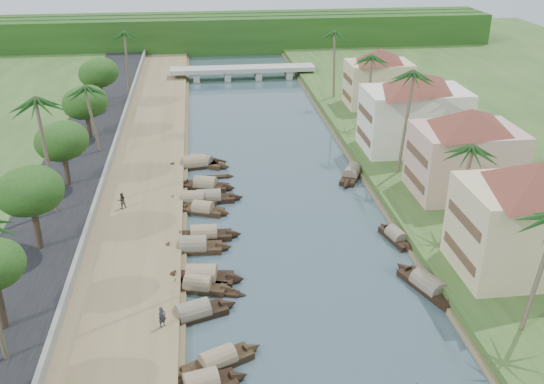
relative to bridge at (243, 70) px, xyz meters
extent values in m
plane|color=#35484F|center=(0.00, -72.00, -1.72)|extent=(220.00, 220.00, 0.00)
cube|color=brown|center=(-16.00, -52.00, -1.32)|extent=(10.00, 180.00, 0.80)
cube|color=#2B4B1E|center=(19.00, -52.00, -1.12)|extent=(16.00, 180.00, 1.20)
cube|color=black|center=(-24.50, -52.00, -1.02)|extent=(8.00, 180.00, 1.40)
cube|color=gray|center=(-20.20, -52.00, -0.37)|extent=(0.40, 180.00, 1.10)
cube|color=#1C3E11|center=(0.00, 23.00, 2.28)|extent=(120.00, 4.00, 8.00)
cube|color=#1C3E11|center=(0.00, 28.00, 2.28)|extent=(120.00, 4.00, 8.00)
cube|color=#1C3E11|center=(0.00, 33.00, 2.28)|extent=(120.00, 4.00, 8.00)
cube|color=#A1A197|center=(0.00, 0.00, 0.28)|extent=(28.00, 4.00, 0.80)
cube|color=#A1A197|center=(-9.00, 0.00, -0.82)|extent=(1.20, 3.50, 1.80)
cube|color=#A1A197|center=(-3.00, 0.00, -0.82)|extent=(1.20, 3.50, 1.80)
cube|color=#A1A197|center=(3.00, 0.00, -0.82)|extent=(1.20, 3.50, 1.80)
cube|color=#A1A197|center=(9.00, 0.00, -0.82)|extent=(1.20, 3.50, 1.80)
cube|color=beige|center=(19.00, -74.00, 3.48)|extent=(12.00, 8.00, 8.00)
pyramid|color=brown|center=(19.00, -74.00, 8.58)|extent=(14.85, 14.85, 2.20)
cube|color=brown|center=(12.95, -74.00, 1.48)|extent=(0.10, 6.40, 0.90)
cube|color=brown|center=(12.95, -74.00, 4.68)|extent=(0.10, 6.40, 0.90)
cube|color=tan|center=(20.00, -58.00, 3.23)|extent=(11.00, 8.00, 7.50)
pyramid|color=brown|center=(20.00, -58.00, 8.08)|extent=(14.11, 14.11, 2.20)
cube|color=brown|center=(14.45, -58.00, 1.35)|extent=(0.10, 6.40, 0.90)
cube|color=brown|center=(14.45, -58.00, 4.35)|extent=(0.10, 6.40, 0.90)
cube|color=#EDE8CE|center=(19.00, -44.00, 3.48)|extent=(13.00, 8.00, 8.00)
pyramid|color=brown|center=(19.00, -44.00, 8.58)|extent=(15.59, 15.59, 2.20)
cube|color=brown|center=(12.45, -44.00, 1.48)|extent=(0.10, 6.40, 0.90)
cube|color=brown|center=(12.45, -44.00, 4.68)|extent=(0.10, 6.40, 0.90)
cube|color=beige|center=(20.00, -24.00, 2.98)|extent=(10.00, 7.00, 7.00)
pyramid|color=brown|center=(20.00, -24.00, 7.58)|extent=(12.62, 12.62, 2.20)
cube|color=brown|center=(14.95, -24.00, 1.23)|extent=(0.10, 5.60, 0.90)
cube|color=brown|center=(14.95, -24.00, 4.03)|extent=(0.10, 5.60, 0.90)
cone|color=black|center=(-6.75, -83.69, -1.44)|extent=(1.74, 1.84, 1.72)
cylinder|color=#887257|center=(-9.40, -84.29, -1.14)|extent=(4.04, 2.59, 1.81)
cube|color=black|center=(-8.19, -82.04, -1.52)|extent=(5.48, 3.75, 0.70)
cone|color=black|center=(-5.54, -80.79, -1.44)|extent=(2.00, 1.99, 1.65)
cone|color=black|center=(-10.84, -83.30, -1.44)|extent=(2.00, 1.99, 1.65)
cylinder|color=#887257|center=(-8.19, -82.04, -1.14)|extent=(4.38, 3.28, 1.71)
cube|color=black|center=(-9.94, -76.07, -1.52)|extent=(5.85, 3.49, 0.70)
cone|color=black|center=(-7.01, -75.06, -1.44)|extent=(2.04, 2.03, 1.78)
cone|color=black|center=(-12.87, -77.07, -1.44)|extent=(2.04, 2.03, 1.78)
cylinder|color=#7C725D|center=(-9.94, -76.07, -1.14)|extent=(4.63, 3.13, 1.85)
cube|color=black|center=(-9.49, -72.14, -1.52)|extent=(5.17, 2.97, 0.70)
cone|color=black|center=(-6.87, -72.91, -1.44)|extent=(1.78, 1.83, 1.65)
cone|color=black|center=(-12.10, -71.37, -1.44)|extent=(1.78, 1.83, 1.65)
cylinder|color=#887257|center=(-9.49, -72.14, -1.14)|extent=(4.08, 2.71, 1.73)
cube|color=black|center=(-9.17, -70.88, -1.52)|extent=(5.82, 2.92, 0.70)
cone|color=black|center=(-6.10, -71.32, -1.44)|extent=(1.91, 2.15, 2.11)
cone|color=black|center=(-12.24, -70.44, -1.44)|extent=(1.91, 2.15, 2.11)
cylinder|color=#887257|center=(-9.17, -70.88, -1.14)|extent=(4.53, 2.82, 2.24)
cube|color=black|center=(-9.88, -65.34, -1.52)|extent=(5.60, 2.32, 0.70)
cone|color=black|center=(-6.84, -65.54, -1.44)|extent=(1.72, 1.87, 1.94)
cone|color=black|center=(-12.92, -65.14, -1.44)|extent=(1.72, 1.87, 1.94)
cylinder|color=#7C725D|center=(-9.88, -65.34, -1.14)|extent=(4.31, 2.31, 2.04)
cube|color=black|center=(-8.80, -63.00, -1.52)|extent=(5.60, 1.94, 0.70)
cone|color=black|center=(-5.73, -63.11, -1.44)|extent=(1.64, 1.63, 1.75)
cone|color=black|center=(-11.87, -62.89, -1.44)|extent=(1.64, 1.63, 1.75)
cylinder|color=#887257|center=(-8.80, -63.00, -1.14)|extent=(4.29, 1.96, 1.81)
cube|color=black|center=(-8.82, -57.34, -1.52)|extent=(4.78, 3.16, 0.70)
cone|color=black|center=(-6.50, -58.24, -1.44)|extent=(1.77, 1.87, 1.64)
cone|color=black|center=(-11.14, -56.45, -1.44)|extent=(1.77, 1.87, 1.64)
cylinder|color=#887257|center=(-8.82, -57.34, -1.14)|extent=(3.82, 2.85, 1.74)
cube|color=black|center=(-8.10, -54.51, -1.52)|extent=(5.79, 1.74, 0.70)
cone|color=black|center=(-4.89, -54.50, -1.44)|extent=(1.65, 1.56, 1.74)
cone|color=black|center=(-11.32, -54.52, -1.44)|extent=(1.65, 1.56, 1.74)
cylinder|color=#7C725D|center=(-8.10, -54.51, -1.14)|extent=(4.43, 1.81, 1.79)
cube|color=black|center=(-9.86, -54.69, -1.52)|extent=(5.51, 2.40, 0.70)
cone|color=black|center=(-6.92, -55.06, -1.44)|extent=(1.72, 1.75, 1.74)
cone|color=black|center=(-12.80, -54.32, -1.44)|extent=(1.72, 1.75, 1.74)
cylinder|color=#887257|center=(-9.86, -54.69, -1.14)|extent=(4.27, 2.31, 1.82)
cube|color=black|center=(-8.41, -50.87, -1.52)|extent=(5.65, 3.37, 0.70)
cone|color=black|center=(-5.58, -51.77, -1.44)|extent=(1.98, 2.04, 1.82)
cone|color=black|center=(-11.24, -49.97, -1.44)|extent=(1.98, 2.04, 1.82)
cylinder|color=#887257|center=(-8.41, -50.87, -1.14)|extent=(4.47, 3.05, 1.91)
cube|color=black|center=(-8.82, -43.60, -1.52)|extent=(6.16, 4.31, 0.70)
cone|color=black|center=(-5.84, -45.16, -1.44)|extent=(2.22, 2.14, 1.72)
cone|color=black|center=(-11.81, -42.03, -1.44)|extent=(2.22, 2.14, 1.72)
cylinder|color=#7C725D|center=(-8.82, -43.60, -1.14)|extent=(4.92, 3.71, 1.76)
cube|color=black|center=(-9.65, -44.17, -1.52)|extent=(6.52, 2.99, 0.70)
cone|color=black|center=(-6.20, -43.63, -1.44)|extent=(2.07, 2.10, 2.04)
cone|color=black|center=(-13.10, -44.70, -1.44)|extent=(2.07, 2.10, 2.04)
cylinder|color=#887257|center=(-9.65, -44.17, -1.14)|extent=(5.07, 2.84, 2.13)
cube|color=black|center=(10.29, -74.63, -1.52)|extent=(3.96, 6.67, 0.70)
cone|color=black|center=(9.05, -71.28, -1.44)|extent=(2.18, 2.28, 1.85)
cone|color=black|center=(11.54, -77.99, -1.44)|extent=(2.18, 2.28, 1.85)
cylinder|color=#7C725D|center=(10.29, -74.63, -1.14)|extent=(3.49, 5.27, 1.90)
cube|color=black|center=(10.22, -65.78, -1.52)|extent=(2.49, 4.85, 0.70)
cone|color=black|center=(9.63, -63.27, -1.44)|extent=(1.59, 1.60, 1.47)
cone|color=black|center=(10.81, -68.29, -1.44)|extent=(1.59, 1.60, 1.47)
cylinder|color=#7C725D|center=(10.22, -65.78, -1.14)|extent=(2.30, 3.80, 1.53)
cube|color=black|center=(9.63, -49.64, -1.52)|extent=(4.29, 6.41, 0.70)
cone|color=black|center=(11.12, -46.51, -1.44)|extent=(2.21, 2.29, 1.81)
cone|color=black|center=(8.15, -52.78, -1.44)|extent=(2.21, 2.29, 1.81)
cylinder|color=#7C725D|center=(9.63, -49.64, -1.14)|extent=(3.72, 5.11, 1.86)
cube|color=black|center=(-7.81, -72.94, -1.62)|extent=(3.76, 1.77, 0.35)
cone|color=black|center=(-5.82, -73.49, -1.62)|extent=(1.10, 1.03, 0.82)
cone|color=black|center=(-9.80, -72.39, -1.62)|extent=(1.10, 1.03, 0.82)
cube|color=black|center=(-7.35, -47.97, -1.62)|extent=(3.82, 0.99, 0.35)
cone|color=black|center=(-5.23, -47.84, -1.62)|extent=(0.99, 0.81, 0.76)
cone|color=black|center=(-9.48, -48.10, -1.62)|extent=(0.99, 0.81, 0.76)
cylinder|color=brown|center=(15.00, -82.05, 4.35)|extent=(1.35, 0.36, 9.73)
cylinder|color=brown|center=(16.00, -66.06, 3.83)|extent=(1.39, 0.36, 8.69)
sphere|color=#1A4517|center=(16.00, -66.06, 8.01)|extent=(3.20, 3.20, 3.20)
cylinder|color=brown|center=(15.00, -51.55, 5.67)|extent=(1.19, 0.36, 12.37)
sphere|color=#1A4517|center=(15.00, -51.55, 11.61)|extent=(3.20, 3.20, 3.20)
cylinder|color=brown|center=(16.00, -33.08, 4.55)|extent=(0.38, 0.36, 10.15)
sphere|color=#1A4517|center=(16.00, -33.08, 9.43)|extent=(3.20, 3.20, 3.20)
cylinder|color=brown|center=(-24.00, -57.84, 5.80)|extent=(0.69, 0.36, 12.25)
sphere|color=#1A4517|center=(-24.00, -57.84, 11.68)|extent=(3.20, 3.20, 3.20)
cylinder|color=brown|center=(-22.00, -40.41, 3.99)|extent=(1.37, 0.36, 8.60)
sphere|color=#1A4517|center=(-22.00, -40.41, 8.13)|extent=(3.20, 3.20, 3.20)
cylinder|color=brown|center=(14.00, -18.52, 4.99)|extent=(0.67, 0.36, 11.03)
sphere|color=#1A4517|center=(14.00, -18.52, 10.28)|extent=(3.20, 3.20, 3.20)
cylinder|color=brown|center=(-20.50, -13.56, 4.97)|extent=(0.69, 0.36, 10.60)
sphere|color=#1A4517|center=(-20.50, -13.56, 10.05)|extent=(3.20, 3.20, 3.20)
cylinder|color=#493829|center=(-24.00, -77.35, 1.51)|extent=(0.60, 0.60, 3.76)
cylinder|color=#493829|center=(-24.00, -65.40, 1.63)|extent=(0.60, 0.60, 4.00)
ellipsoid|color=#1C3E11|center=(-24.00, -65.40, 5.45)|extent=(5.35, 5.35, 4.40)
cylinder|color=#493829|center=(-24.00, -50.88, 1.45)|extent=(0.60, 0.60, 3.63)
ellipsoid|color=#1C3E11|center=(-24.00, -50.88, 4.93)|extent=(5.22, 5.22, 4.29)
cylinder|color=#493829|center=(-24.00, -34.55, 1.33)|extent=(0.60, 0.60, 3.38)
ellipsoid|color=#1C3E11|center=(-24.00, -34.55, 4.56)|extent=(5.36, 5.36, 4.41)
cylinder|color=#493829|center=(-24.00, -20.56, 1.54)|extent=(0.60, 0.60, 3.82)
ellipsoid|color=#1C3E11|center=(-24.00, -20.56, 5.19)|extent=(5.39, 5.39, 4.44)
cylinder|color=#493829|center=(24.00, -40.02, 1.18)|extent=(0.60, 0.60, 3.48)
ellipsoid|color=#1C3E11|center=(24.00, -40.02, 4.50)|extent=(4.78, 4.78, 3.93)
imported|color=#2A2A32|center=(-12.25, -77.97, -0.04)|extent=(0.77, 0.73, 1.77)
imported|color=#393528|center=(-17.42, -56.65, -0.04)|extent=(1.04, 0.93, 1.76)
camera|label=1|loc=(-8.48, -116.69, 28.17)|focal=40.00mm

